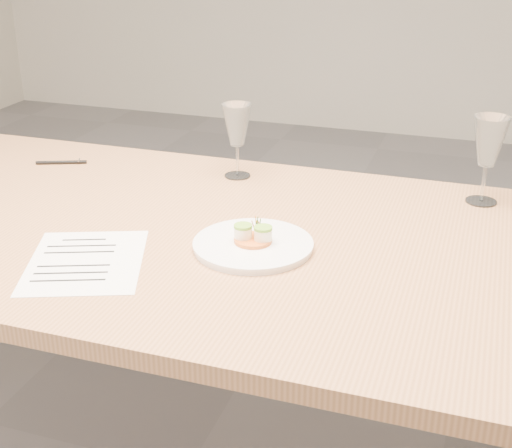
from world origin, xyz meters
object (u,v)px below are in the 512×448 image
(dinner_plate, at_px, (253,244))
(ballpoint_pen, at_px, (62,162))
(dining_table, at_px, (176,251))
(wine_glass_1, at_px, (489,143))
(recipe_sheet, at_px, (86,261))
(wine_glass_0, at_px, (237,126))

(dinner_plate, height_order, ballpoint_pen, dinner_plate)
(dining_table, relative_size, wine_glass_1, 10.84)
(dinner_plate, distance_m, wine_glass_1, 0.65)
(dinner_plate, height_order, wine_glass_1, wine_glass_1)
(recipe_sheet, distance_m, wine_glass_1, 1.00)
(dining_table, height_order, dinner_plate, dinner_plate)
(dinner_plate, distance_m, ballpoint_pen, 0.80)
(dining_table, relative_size, wine_glass_0, 11.77)
(dining_table, distance_m, recipe_sheet, 0.26)
(wine_glass_1, bearing_deg, dinner_plate, -136.13)
(dining_table, bearing_deg, wine_glass_1, 29.23)
(dining_table, xyz_separation_m, recipe_sheet, (-0.10, -0.24, 0.07))
(ballpoint_pen, relative_size, wine_glass_0, 0.68)
(recipe_sheet, bearing_deg, dining_table, 46.38)
(dinner_plate, distance_m, wine_glass_0, 0.48)
(ballpoint_pen, xyz_separation_m, wine_glass_0, (0.52, 0.06, 0.14))
(dinner_plate, bearing_deg, recipe_sheet, -151.17)
(wine_glass_0, height_order, wine_glass_1, wine_glass_1)
(ballpoint_pen, relative_size, wine_glass_1, 0.63)
(wine_glass_0, relative_size, wine_glass_1, 0.92)
(dinner_plate, relative_size, wine_glass_0, 1.29)
(dinner_plate, xyz_separation_m, recipe_sheet, (-0.31, -0.17, -0.01))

